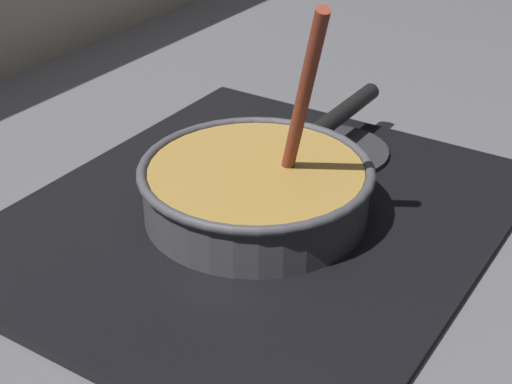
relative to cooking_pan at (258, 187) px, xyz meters
name	(u,v)px	position (x,y,z in m)	size (l,w,h in m)	color
ground	(453,284)	(0.04, -0.21, -0.07)	(2.40, 1.60, 0.04)	#4C4C51
hob_plate	(256,219)	(0.00, 0.00, -0.04)	(0.56, 0.48, 0.01)	black
burner_ring	(256,211)	(0.00, 0.00, -0.03)	(0.18, 0.18, 0.01)	#592D0C
spare_burner	(331,151)	(0.17, 0.00, -0.03)	(0.14, 0.14, 0.01)	#262628
cooking_pan	(258,187)	(0.00, 0.00, 0.00)	(0.41, 0.25, 0.25)	#38383D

